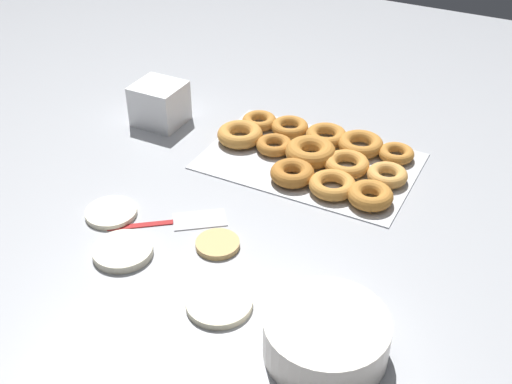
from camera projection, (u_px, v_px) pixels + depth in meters
ground_plane at (222, 227)px, 1.32m from camera, size 3.00×3.00×0.00m
pancake_0 at (111, 213)px, 1.35m from camera, size 0.11×0.11×0.01m
pancake_1 at (123, 251)px, 1.24m from camera, size 0.12×0.12×0.02m
pancake_2 at (219, 303)px, 1.13m from camera, size 0.12×0.12×0.01m
pancake_3 at (218, 244)px, 1.26m from camera, size 0.09×0.09×0.01m
donut_tray at (316, 155)px, 1.51m from camera, size 0.49×0.32×0.05m
batter_bowl at (326, 336)px, 1.03m from camera, size 0.20×0.20×0.07m
container_stack at (160, 104)px, 1.65m from camera, size 0.12×0.11×0.11m
spatula at (187, 220)px, 1.33m from camera, size 0.22×0.18×0.01m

